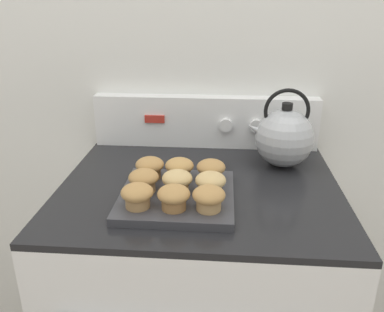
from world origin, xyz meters
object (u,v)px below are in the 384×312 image
object	(u,v)px
muffin_r1_c1	(177,181)
tea_kettle	(284,137)
muffin_r1_c0	(144,180)
muffin_r1_c2	(211,183)
muffin_r0_c0	(137,195)
muffin_r2_c1	(179,168)
muffin_r2_c2	(211,170)
stove_range	(199,308)
muffin_pan	(177,196)
muffin_r0_c1	(174,197)
muffin_r2_c0	(150,167)
muffin_r0_c2	(209,198)

from	to	relation	value
muffin_r1_c1	tea_kettle	world-z (taller)	tea_kettle
muffin_r1_c0	muffin_r1_c2	bearing A→B (deg)	-1.25
muffin_r0_c0	muffin_r2_c1	xyz separation A→B (m)	(0.08, 0.17, 0.00)
muffin_r1_c0	muffin_r2_c2	bearing A→B (deg)	24.82
muffin_r1_c0	muffin_r1_c2	xyz separation A→B (m)	(0.17, -0.00, 0.00)
tea_kettle	stove_range	bearing A→B (deg)	-148.52
muffin_r2_c1	muffin_r1_c1	bearing A→B (deg)	-87.83
muffin_pan	muffin_r0_c1	xyz separation A→B (m)	(0.00, -0.08, 0.04)
muffin_r2_c1	muffin_r1_c2	bearing A→B (deg)	-44.18
muffin_r0_c1	muffin_r2_c0	bearing A→B (deg)	117.39
muffin_r0_c0	muffin_r2_c0	bearing A→B (deg)	89.81
muffin_r0_c1	muffin_r2_c1	size ratio (longest dim) A/B	1.00
muffin_r0_c2	tea_kettle	bearing A→B (deg)	57.39
muffin_r0_c0	muffin_r1_c2	bearing A→B (deg)	25.06
muffin_r0_c2	muffin_r1_c0	size ratio (longest dim) A/B	1.00
muffin_r1_c2	muffin_r0_c0	bearing A→B (deg)	-154.94
muffin_r0_c1	muffin_r2_c1	world-z (taller)	same
muffin_pan	muffin_r1_c2	xyz separation A→B (m)	(0.09, -0.00, 0.04)
muffin_r0_c1	muffin_r1_c1	xyz separation A→B (m)	(-0.00, 0.09, 0.00)
muffin_r0_c1	muffin_r0_c2	world-z (taller)	same
muffin_r0_c0	muffin_r0_c1	bearing A→B (deg)	-1.01
stove_range	muffin_r2_c2	distance (m)	0.51
muffin_r1_c0	muffin_r2_c2	size ratio (longest dim) A/B	1.00
muffin_pan	muffin_r1_c2	bearing A→B (deg)	-0.93
muffin_r0_c2	muffin_r1_c0	xyz separation A→B (m)	(-0.17, 0.08, 0.00)
muffin_r1_c2	muffin_pan	bearing A→B (deg)	179.07
stove_range	muffin_r1_c1	xyz separation A→B (m)	(-0.05, -0.10, 0.51)
muffin_r0_c2	muffin_r1_c1	xyz separation A→B (m)	(-0.09, 0.08, 0.00)
muffin_r1_c0	muffin_r1_c1	size ratio (longest dim) A/B	1.00
tea_kettle	muffin_pan	bearing A→B (deg)	-139.68
muffin_r0_c1	muffin_r2_c2	xyz separation A→B (m)	(0.08, 0.17, 0.00)
tea_kettle	muffin_r1_c0	bearing A→B (deg)	-146.86
muffin_r2_c2	muffin_r0_c0	bearing A→B (deg)	-136.19
muffin_r1_c0	stove_range	bearing A→B (deg)	35.92
stove_range	muffin_r0_c2	distance (m)	0.54
muffin_r1_c2	muffin_r2_c0	size ratio (longest dim) A/B	1.00
muffin_r0_c1	muffin_r0_c2	xyz separation A→B (m)	(0.08, 0.00, 0.00)
muffin_r0_c2	muffin_r1_c2	xyz separation A→B (m)	(0.00, 0.08, 0.00)
muffin_r1_c1	muffin_r2_c1	xyz separation A→B (m)	(-0.00, 0.08, 0.00)
muffin_pan	muffin_r0_c2	distance (m)	0.13
muffin_r0_c1	muffin_r2_c2	bearing A→B (deg)	63.48
muffin_r0_c0	stove_range	bearing A→B (deg)	53.18
tea_kettle	muffin_r2_c1	bearing A→B (deg)	-150.75
stove_range	muffin_r1_c0	bearing A→B (deg)	-144.08
stove_range	muffin_r2_c0	world-z (taller)	muffin_r2_c0
stove_range	muffin_r1_c2	size ratio (longest dim) A/B	11.52
muffin_r2_c0	muffin_r2_c2	distance (m)	0.17
tea_kettle	muffin_r1_c2	bearing A→B (deg)	-129.85
muffin_r2_c1	muffin_r2_c2	distance (m)	0.09
stove_range	muffin_r2_c0	xyz separation A→B (m)	(-0.14, -0.02, 0.51)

